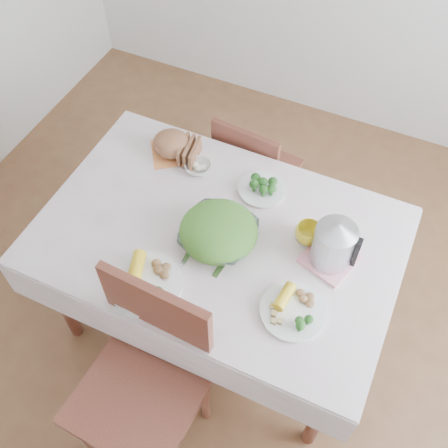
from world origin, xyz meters
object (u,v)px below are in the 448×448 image
at_px(electric_kettle, 334,243).
at_px(dinner_plate_right, 293,312).
at_px(salad_bowl, 219,235).
at_px(dinner_plate_left, 146,284).
at_px(yellow_mug, 308,234).
at_px(dining_table, 218,281).
at_px(chair_far, 258,164).
at_px(chair_near, 139,400).

bearing_deg(electric_kettle, dinner_plate_right, -123.42).
distance_m(salad_bowl, dinner_plate_right, 0.44).
relative_size(dinner_plate_left, yellow_mug, 2.69).
height_order(dinner_plate_left, electric_kettle, electric_kettle).
height_order(salad_bowl, electric_kettle, electric_kettle).
bearing_deg(dining_table, dinner_plate_left, -113.63).
height_order(chair_far, dinner_plate_left, chair_far).
relative_size(chair_near, dinner_plate_right, 4.05).
bearing_deg(chair_near, yellow_mug, 67.35).
xyz_separation_m(chair_near, yellow_mug, (0.38, 0.80, 0.34)).
bearing_deg(electric_kettle, yellow_mug, 129.96).
distance_m(yellow_mug, electric_kettle, 0.15).
relative_size(dinner_plate_right, yellow_mug, 2.33).
bearing_deg(dinner_plate_left, chair_far, 86.84).
height_order(yellow_mug, electric_kettle, electric_kettle).
distance_m(dinner_plate_left, yellow_mug, 0.69).
relative_size(dinner_plate_left, electric_kettle, 1.28).
relative_size(salad_bowl, electric_kettle, 1.33).
relative_size(chair_near, yellow_mug, 9.44).
bearing_deg(salad_bowl, chair_far, 98.39).
relative_size(dinner_plate_right, electric_kettle, 1.11).
xyz_separation_m(salad_bowl, dinner_plate_left, (-0.17, -0.31, -0.03)).
xyz_separation_m(dining_table, salad_bowl, (0.02, -0.03, 0.42)).
bearing_deg(chair_near, electric_kettle, 59.13).
distance_m(chair_near, dinner_plate_left, 0.47).
xyz_separation_m(chair_far, yellow_mug, (0.44, -0.58, 0.34)).
height_order(dinner_plate_right, electric_kettle, electric_kettle).
xyz_separation_m(dining_table, dinner_plate_left, (-0.15, -0.34, 0.40)).
distance_m(salad_bowl, yellow_mug, 0.37).
height_order(chair_near, salad_bowl, chair_near).
xyz_separation_m(chair_near, electric_kettle, (0.49, 0.74, 0.42)).
xyz_separation_m(dining_table, dinner_plate_right, (0.41, -0.21, 0.40)).
distance_m(salad_bowl, dinner_plate_left, 0.36).
bearing_deg(chair_far, salad_bowl, 103.80).
bearing_deg(dining_table, dinner_plate_right, -27.16).
relative_size(dining_table, electric_kettle, 6.13).
bearing_deg(dining_table, salad_bowl, -57.91).
bearing_deg(yellow_mug, dinner_plate_right, -79.41).
distance_m(chair_far, electric_kettle, 0.94).
bearing_deg(electric_kettle, dinner_plate_left, -169.39).
bearing_deg(dining_table, yellow_mug, 20.46).
bearing_deg(chair_far, yellow_mug, 132.83).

